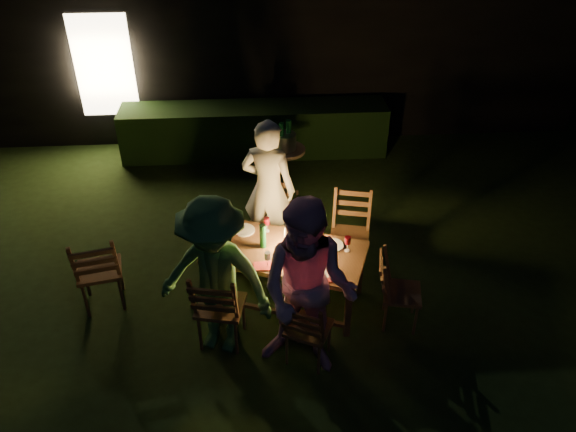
{
  "coord_description": "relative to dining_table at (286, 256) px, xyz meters",
  "views": [
    {
      "loc": [
        -0.53,
        -4.51,
        4.29
      ],
      "look_at": [
        -0.19,
        0.42,
        0.96
      ],
      "focal_mm": 35.0,
      "sensor_mm": 36.0,
      "label": 1
    }
  ],
  "objects": [
    {
      "name": "side_table",
      "position": [
        0.14,
        2.22,
        0.04
      ],
      "size": [
        0.56,
        0.56,
        0.75
      ],
      "color": "brown",
      "rests_on": "ground"
    },
    {
      "name": "wineglass_c",
      "position": [
        0.19,
        -0.37,
        0.16
      ],
      "size": [
        0.06,
        0.06,
        0.18
      ],
      "primitive_type": null,
      "color": "#59070F",
      "rests_on": "dining_table"
    },
    {
      "name": "dining_table",
      "position": [
        0.0,
        0.0,
        0.0
      ],
      "size": [
        1.84,
        1.34,
        0.69
      ],
      "rotation": [
        0.0,
        0.0,
        -0.35
      ],
      "color": "#53381B",
      "rests_on": "ground"
    },
    {
      "name": "plate_far_right",
      "position": [
        0.5,
        0.05,
        0.08
      ],
      "size": [
        0.25,
        0.25,
        0.01
      ],
      "primitive_type": "cylinder",
      "color": "white",
      "rests_on": "dining_table"
    },
    {
      "name": "napkin_left",
      "position": [
        -0.25,
        -0.25,
        0.07
      ],
      "size": [
        0.18,
        0.14,
        0.01
      ],
      "primitive_type": "cube",
      "color": "red",
      "rests_on": "dining_table"
    },
    {
      "name": "wineglass_d",
      "position": [
        0.64,
        -0.04,
        0.16
      ],
      "size": [
        0.06,
        0.06,
        0.18
      ],
      "primitive_type": null,
      "color": "#59070F",
      "rests_on": "dining_table"
    },
    {
      "name": "bottle_table",
      "position": [
        -0.23,
        0.09,
        0.21
      ],
      "size": [
        0.07,
        0.07,
        0.28
      ],
      "primitive_type": "cylinder",
      "color": "#0F471E",
      "rests_on": "dining_table"
    },
    {
      "name": "wineglass_a",
      "position": [
        -0.19,
        0.37,
        0.16
      ],
      "size": [
        0.06,
        0.06,
        0.18
      ],
      "primitive_type": null,
      "color": "#59070F",
      "rests_on": "dining_table"
    },
    {
      "name": "chair_near_left",
      "position": [
        -0.68,
        -0.57,
        -0.32
      ],
      "size": [
        0.54,
        0.57,
        1.01
      ],
      "rotation": [
        0.0,
        0.0,
        -0.21
      ],
      "color": "#53381B",
      "rests_on": "ground"
    },
    {
      "name": "chair_spare",
      "position": [
        -1.99,
        0.07,
        -0.31
      ],
      "size": [
        0.54,
        0.57,
        1.02
      ],
      "rotation": [
        0.0,
        0.0,
        0.21
      ],
      "color": "#53381B",
      "rests_on": "ground"
    },
    {
      "name": "bottle_bucket_a",
      "position": [
        0.09,
        2.18,
        0.29
      ],
      "size": [
        0.07,
        0.07,
        0.32
      ],
      "primitive_type": "cylinder",
      "color": "#0F471E",
      "rests_on": "side_table"
    },
    {
      "name": "plate_far_left",
      "position": [
        -0.44,
        0.4,
        0.08
      ],
      "size": [
        0.25,
        0.25,
        0.01
      ],
      "primitive_type": "cylinder",
      "color": "white",
      "rests_on": "dining_table"
    },
    {
      "name": "chair_near_right",
      "position": [
        0.16,
        -0.88,
        -0.35
      ],
      "size": [
        0.55,
        0.56,
        0.9
      ],
      "rotation": [
        0.0,
        0.0,
        -0.46
      ],
      "color": "#53381B",
      "rests_on": "ground"
    },
    {
      "name": "napkin_right",
      "position": [
        0.41,
        -0.47,
        0.07
      ],
      "size": [
        0.18,
        0.14,
        0.01
      ],
      "primitive_type": "cube",
      "color": "red",
      "rests_on": "dining_table"
    },
    {
      "name": "plate_near_left",
      "position": [
        -0.59,
        -0.02,
        0.08
      ],
      "size": [
        0.25,
        0.25,
        0.01
      ],
      "primitive_type": "cylinder",
      "color": "white",
      "rests_on": "dining_table"
    },
    {
      "name": "person_opp_right",
      "position": [
        0.14,
        -0.92,
        0.31
      ],
      "size": [
        1.09,
        0.97,
        1.86
      ],
      "primitive_type": "imported",
      "rotation": [
        0.0,
        0.0,
        -0.35
      ],
      "color": "#CC8CB0",
      "rests_on": "ground"
    },
    {
      "name": "lantern",
      "position": [
        0.06,
        0.03,
        0.23
      ],
      "size": [
        0.16,
        0.16,
        0.35
      ],
      "color": "white",
      "rests_on": "dining_table"
    },
    {
      "name": "wineglass_e",
      "position": [
        -0.2,
        -0.25,
        0.16
      ],
      "size": [
        0.06,
        0.06,
        0.18
      ],
      "primitive_type": null,
      "color": "silver",
      "rests_on": "dining_table"
    },
    {
      "name": "plate_near_right",
      "position": [
        0.35,
        -0.36,
        0.08
      ],
      "size": [
        0.25,
        0.25,
        0.01
      ],
      "primitive_type": "cylinder",
      "color": "white",
      "rests_on": "dining_table"
    },
    {
      "name": "wineglass_b",
      "position": [
        -0.72,
        0.13,
        0.16
      ],
      "size": [
        0.06,
        0.06,
        0.18
      ],
      "primitive_type": null,
      "color": "#59070F",
      "rests_on": "dining_table"
    },
    {
      "name": "bottle_bucket_b",
      "position": [
        0.19,
        2.26,
        0.29
      ],
      "size": [
        0.07,
        0.07,
        0.32
      ],
      "primitive_type": "cylinder",
      "color": "#0F471E",
      "rests_on": "side_table"
    },
    {
      "name": "chair_end",
      "position": [
        1.16,
        -0.43,
        -0.35
      ],
      "size": [
        0.5,
        0.48,
        0.9
      ],
      "rotation": [
        0.0,
        0.0,
        -1.78
      ],
      "color": "#53381B",
      "rests_on": "ground"
    },
    {
      "name": "ice_bucket",
      "position": [
        0.14,
        2.22,
        0.24
      ],
      "size": [
        0.3,
        0.3,
        0.22
      ],
      "primitive_type": "cylinder",
      "color": "#A5A8AD",
      "rests_on": "side_table"
    },
    {
      "name": "chair_far_right",
      "position": [
        0.78,
        0.54,
        -0.32
      ],
      "size": [
        0.54,
        0.57,
        1.0
      ],
      "rotation": [
        0.0,
        0.0,
        2.91
      ],
      "color": "#53381B",
      "rests_on": "ground"
    },
    {
      "name": "person_house_side",
      "position": [
        -0.14,
        0.92,
        0.26
      ],
      "size": [
        0.75,
        0.62,
        1.77
      ],
      "primitive_type": "imported",
      "rotation": [
        0.0,
        0.0,
        2.79
      ],
      "color": "silver",
      "rests_on": "ground"
    },
    {
      "name": "phone",
      "position": [
        -0.69,
        -0.07,
        0.07
      ],
      "size": [
        0.14,
        0.07,
        0.01
      ],
      "primitive_type": "cube",
      "color": "black",
      "rests_on": "dining_table"
    },
    {
      "name": "person_opp_left",
      "position": [
        -0.7,
        -0.62,
        0.25
      ],
      "size": [
        1.28,
        0.99,
        1.74
      ],
      "primitive_type": "imported",
      "rotation": [
        0.0,
        0.0,
        -0.35
      ],
      "color": "#3B743A",
      "rests_on": "ground"
    },
    {
      "name": "garden_envelope",
      "position": [
        0.22,
        5.99,
        0.96
      ],
      "size": [
        40.0,
        40.0,
        3.2
      ],
      "color": "black",
      "rests_on": "ground"
    },
    {
      "name": "chair_far_left",
      "position": [
        -0.16,
        0.88,
        -0.33
      ],
      "size": [
        0.59,
        0.6,
        0.97
      ],
      "rotation": [
        0.0,
        0.0,
        2.71
      ],
      "color": "#53381B",
      "rests_on": "ground"
    }
  ]
}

